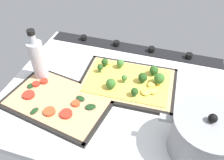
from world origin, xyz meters
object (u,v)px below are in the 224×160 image
Objects in this scene: broccoli_pizza at (130,80)px; baking_tray_front at (128,83)px; veggie_pizza_back at (58,101)px; oil_bottle at (38,60)px; cooking_pot at (205,136)px; baking_tray_back at (59,102)px.

baking_tray_front is at bearing 14.75° from broccoli_pizza.
oil_bottle reaches higher than veggie_pizza_back.
baking_tray_front is 1.00× the size of veggie_pizza_back.
cooking_pot is (-26.33, 21.08, 4.75)cm from broccoli_pizza.
veggie_pizza_back is 1.40× the size of cooking_pot.
broccoli_pizza is (-0.74, -0.19, 1.51)cm from baking_tray_front.
broccoli_pizza is 35.17cm from oil_bottle.
oil_bottle is (33.12, 6.31, 8.46)cm from baking_tray_front.
oil_bottle reaches higher than baking_tray_front.
cooking_pot is at bearing 166.38° from oil_bottle.
broccoli_pizza is 27.47cm from baking_tray_back.
cooking_pot reaches higher than baking_tray_back.
veggie_pizza_back is (22.05, 16.77, -0.82)cm from broccoli_pizza.
veggie_pizza_back is (21.32, 16.58, 0.70)cm from baking_tray_front.
cooking_pot is at bearing 141.31° from broccoli_pizza.
baking_tray_back is 1.08× the size of veggie_pizza_back.
broccoli_pizza is at bearing -142.77° from baking_tray_back.
cooking_pot is at bearing 174.68° from baking_tray_back.
baking_tray_back is at bearing 37.86° from baking_tray_front.
baking_tray_back is 48.78cm from cooking_pot.
cooking_pot is at bearing 174.91° from veggie_pizza_back.
cooking_pot is (-48.38, 4.31, 5.57)cm from veggie_pizza_back.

